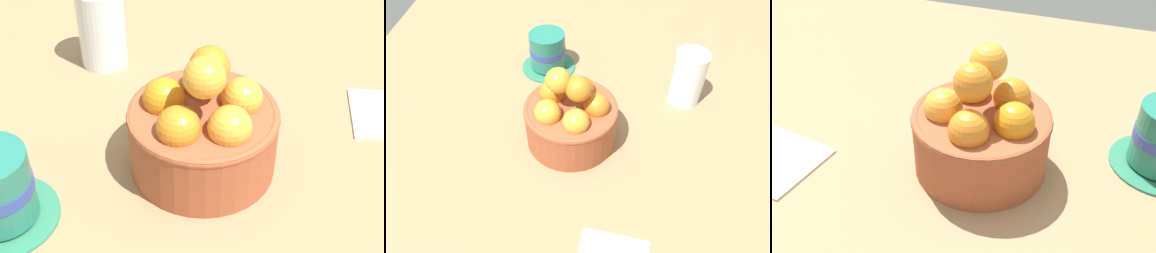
{
  "view_description": "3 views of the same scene",
  "coord_description": "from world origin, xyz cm",
  "views": [
    {
      "loc": [
        1.75,
        46.46,
        44.14
      ],
      "look_at": [
        1.14,
        0.72,
        6.07
      ],
      "focal_mm": 54.86,
      "sensor_mm": 36.0,
      "label": 1
    },
    {
      "loc": [
        -44.65,
        -5.89,
        49.71
      ],
      "look_at": [
        -1.46,
        -1.34,
        4.5
      ],
      "focal_mm": 35.21,
      "sensor_mm": 36.0,
      "label": 2
    },
    {
      "loc": [
        11.51,
        -36.62,
        34.32
      ],
      "look_at": [
        -1.41,
        -1.8,
        6.59
      ],
      "focal_mm": 39.88,
      "sensor_mm": 36.0,
      "label": 3
    }
  ],
  "objects": [
    {
      "name": "ground_plane",
      "position": [
        0.0,
        0.0,
        -1.89
      ],
      "size": [
        129.2,
        95.47,
        3.77
      ],
      "primitive_type": "cube",
      "color": "#997551"
    },
    {
      "name": "terracotta_bowl",
      "position": [
        0.0,
        0.02,
        5.22
      ],
      "size": [
        15.72,
        15.72,
        14.96
      ],
      "color": "#9E4C2D",
      "rests_on": "ground_plane"
    },
    {
      "name": "water_glass",
      "position": [
        12.66,
        -20.61,
        5.28
      ],
      "size": [
        6.14,
        6.14,
        10.55
      ],
      "primitive_type": "cylinder",
      "color": "silver",
      "rests_on": "ground_plane"
    }
  ]
}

